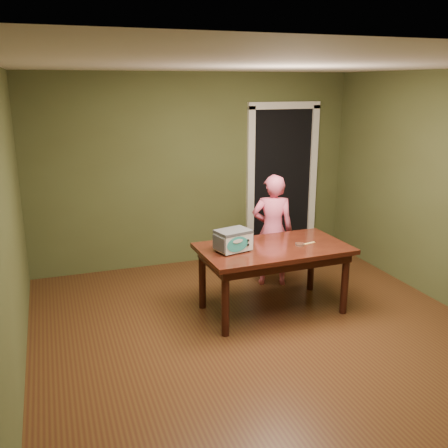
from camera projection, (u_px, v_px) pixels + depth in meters
The scene contains 8 objects.
floor at pixel (270, 342), 4.90m from camera, with size 5.00×5.00×0.00m, color #4F3116.
room_shell at pixel (274, 170), 4.43m from camera, with size 4.52×5.02×2.61m.
doorway at pixel (273, 179), 7.55m from camera, with size 1.10×0.66×2.25m.
dining_table at pixel (273, 255), 5.41m from camera, with size 1.63×0.95×0.75m.
toy_oven at pixel (233, 240), 5.21m from camera, with size 0.41×0.33×0.23m.
baking_pan at pixel (300, 244), 5.42m from camera, with size 0.10×0.10×0.02m.
spatula at pixel (308, 243), 5.47m from camera, with size 0.18×0.03×0.01m, color #FED06E.
child at pixel (272, 230), 6.15m from camera, with size 0.51×0.33×1.40m, color #EE6286.
Camera 1 is at (-1.89, -3.99, 2.45)m, focal length 40.00 mm.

